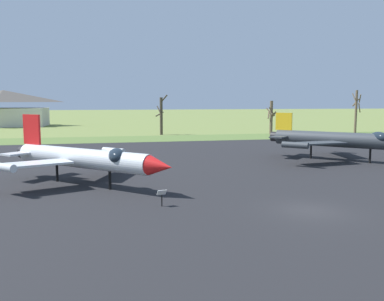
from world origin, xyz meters
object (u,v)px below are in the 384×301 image
jet_fighter_rear_center (343,140)px  jet_fighter_front_left (85,158)px  visitor_building (4,108)px  info_placard_front_left (162,196)px

jet_fighter_rear_center → jet_fighter_front_left: bearing=-164.6°
jet_fighter_rear_center → visitor_building: (-50.16, 77.06, 2.29)m
info_placard_front_left → visitor_building: size_ratio=0.05×
jet_fighter_front_left → info_placard_front_left: jet_fighter_front_left is taller
visitor_building → info_placard_front_left: bearing=-73.2°
info_placard_front_left → jet_fighter_rear_center: jet_fighter_rear_center is taller
info_placard_front_left → jet_fighter_rear_center: size_ratio=0.07×
jet_fighter_front_left → jet_fighter_rear_center: bearing=15.4°
info_placard_front_left → visitor_building: 96.30m
info_placard_front_left → visitor_building: (-27.84, 92.10, 3.98)m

